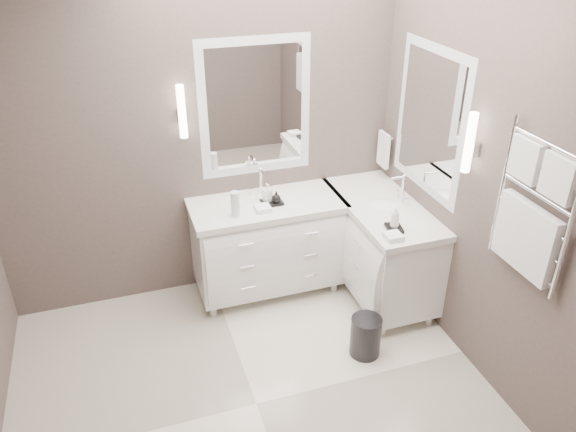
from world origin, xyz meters
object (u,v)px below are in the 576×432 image
object	(u,v)px
vanity_back	(267,241)
vanity_right	(380,243)
towel_ladder	(531,215)
waste_bin	(365,336)

from	to	relation	value
vanity_back	vanity_right	xyz separation A→B (m)	(0.88, -0.33, 0.00)
vanity_back	towel_ladder	size ratio (longest dim) A/B	1.38
towel_ladder	vanity_right	bearing A→B (deg)	99.84
vanity_back	vanity_right	bearing A→B (deg)	-20.38
vanity_right	towel_ladder	distance (m)	1.60
vanity_back	waste_bin	xyz separation A→B (m)	(0.45, -1.00, -0.33)
vanity_right	waste_bin	distance (m)	0.86
vanity_back	waste_bin	world-z (taller)	vanity_back
vanity_back	vanity_right	distance (m)	0.93
vanity_right	waste_bin	world-z (taller)	vanity_right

